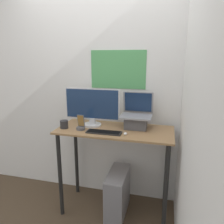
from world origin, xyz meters
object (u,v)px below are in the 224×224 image
at_px(laptop, 136,119).
at_px(monitor, 92,108).
at_px(cell_phone, 81,126).
at_px(mouse, 125,134).
at_px(computer_tower, 118,193).
at_px(keyboard, 104,132).

distance_m(laptop, monitor, 0.48).
bearing_deg(monitor, cell_phone, -112.82).
xyz_separation_m(mouse, computer_tower, (-0.10, 0.11, -0.73)).
xyz_separation_m(monitor, keyboard, (0.19, -0.20, -0.19)).
distance_m(monitor, keyboard, 0.33).
bearing_deg(mouse, keyboard, -179.70).
relative_size(keyboard, cell_phone, 2.21).
relative_size(keyboard, mouse, 6.52).
height_order(laptop, monitor, monitor).
xyz_separation_m(monitor, computer_tower, (0.31, -0.09, -0.91)).
bearing_deg(monitor, computer_tower, -16.64).
xyz_separation_m(laptop, mouse, (-0.07, -0.24, -0.09)).
bearing_deg(keyboard, cell_phone, 171.39).
relative_size(mouse, computer_tower, 0.11).
xyz_separation_m(keyboard, computer_tower, (0.12, 0.11, -0.72)).
height_order(mouse, computer_tower, mouse).
xyz_separation_m(keyboard, cell_phone, (-0.26, 0.04, 0.03)).
distance_m(monitor, cell_phone, 0.24).
xyz_separation_m(mouse, cell_phone, (-0.47, 0.04, 0.02)).
bearing_deg(monitor, laptop, 4.79).
bearing_deg(laptop, monitor, -175.21).
bearing_deg(cell_phone, mouse, -4.61).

